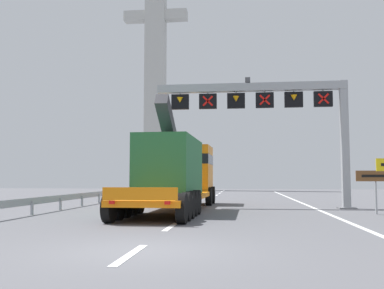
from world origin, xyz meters
name	(u,v)px	position (x,y,z in m)	size (l,w,h in m)	color
ground	(142,250)	(0.00, 0.00, 0.00)	(112.00, 112.00, 0.00)	#5B5B60
lane_markings	(208,201)	(-0.10, 20.79, 0.01)	(0.20, 56.18, 0.01)	silver
edge_line_right	(323,212)	(6.20, 12.00, 0.01)	(0.20, 63.00, 0.01)	silver
overhead_lane_gantry	(274,106)	(4.08, 14.22, 5.62)	(10.75, 0.90, 7.25)	#9EA0A5
heavy_haul_truck_orange	(179,171)	(-1.03, 12.99, 1.99)	(3.27, 14.11, 5.30)	orange
tourist_info_sign_brown	(376,180)	(8.36, 10.74, 1.53)	(1.75, 0.15, 1.98)	#9EA0A5
guardrail_left	(46,201)	(-7.08, 10.14, 0.56)	(0.13, 24.27, 0.76)	#999EA3
bridge_pylon_distant	(156,46)	(-9.66, 48.81, 20.25)	(9.00, 2.00, 39.70)	#B7B7B2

